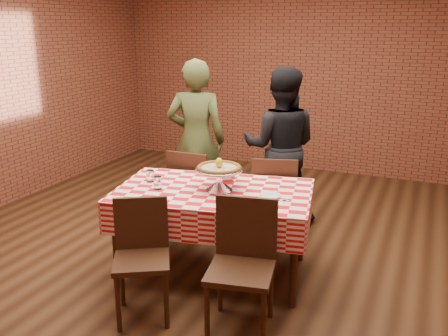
{
  "coord_description": "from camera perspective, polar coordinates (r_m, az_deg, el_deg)",
  "views": [
    {
      "loc": [
        1.82,
        -3.87,
        2.08
      ],
      "look_at": [
        0.26,
        -0.3,
        0.92
      ],
      "focal_mm": 38.98,
      "sensor_mm": 36.0,
      "label": 1
    }
  ],
  "objects": [
    {
      "name": "ground",
      "position": [
        4.75,
        -1.49,
        -9.34
      ],
      "size": [
        6.0,
        6.0,
        0.0
      ],
      "primitive_type": "plane",
      "color": "black",
      "rests_on": "ground"
    },
    {
      "name": "back_wall",
      "position": [
        7.13,
        8.88,
        11.34
      ],
      "size": [
        5.5,
        0.0,
        5.5
      ],
      "primitive_type": "plane",
      "rotation": [
        1.57,
        0.0,
        0.0
      ],
      "color": "brown",
      "rests_on": "ground"
    },
    {
      "name": "table",
      "position": [
        4.17,
        -1.22,
        -7.53
      ],
      "size": [
        1.73,
        1.23,
        0.75
      ],
      "primitive_type": "cube",
      "rotation": [
        0.0,
        0.0,
        0.19
      ],
      "color": "#381D11",
      "rests_on": "ground"
    },
    {
      "name": "tablecloth",
      "position": [
        4.07,
        -1.24,
        -4.36
      ],
      "size": [
        1.78,
        1.27,
        0.27
      ],
      "primitive_type": null,
      "rotation": [
        0.0,
        0.0,
        0.19
      ],
      "color": "red",
      "rests_on": "table"
    },
    {
      "name": "pizza_stand",
      "position": [
        4.0,
        -0.57,
        -1.33
      ],
      "size": [
        0.56,
        0.56,
        0.18
      ],
      "primitive_type": null,
      "rotation": [
        0.0,
        0.0,
        0.62
      ],
      "color": "silver",
      "rests_on": "tablecloth"
    },
    {
      "name": "pizza",
      "position": [
        3.97,
        -0.58,
        -0.02
      ],
      "size": [
        0.51,
        0.51,
        0.03
      ],
      "primitive_type": "cylinder",
      "rotation": [
        0.0,
        0.0,
        0.62
      ],
      "color": "#C3B28F",
      "rests_on": "pizza_stand"
    },
    {
      "name": "lemon",
      "position": [
        3.96,
        -0.58,
        0.62
      ],
      "size": [
        0.09,
        0.09,
        0.08
      ],
      "primitive_type": "ellipsoid",
      "rotation": [
        0.0,
        0.0,
        0.62
      ],
      "color": "yellow",
      "rests_on": "pizza"
    },
    {
      "name": "water_glass_left",
      "position": [
        4.06,
        -7.79,
        -1.72
      ],
      "size": [
        0.08,
        0.08,
        0.11
      ],
      "primitive_type": "cylinder",
      "rotation": [
        0.0,
        0.0,
        0.19
      ],
      "color": "white",
      "rests_on": "tablecloth"
    },
    {
      "name": "water_glass_right",
      "position": [
        4.25,
        -8.66,
        -0.93
      ],
      "size": [
        0.08,
        0.08,
        0.11
      ],
      "primitive_type": "cylinder",
      "rotation": [
        0.0,
        0.0,
        0.19
      ],
      "color": "white",
      "rests_on": "tablecloth"
    },
    {
      "name": "side_plate",
      "position": [
        3.89,
        5.42,
        -3.22
      ],
      "size": [
        0.2,
        0.2,
        0.01
      ],
      "primitive_type": "cylinder",
      "rotation": [
        0.0,
        0.0,
        0.19
      ],
      "color": "white",
      "rests_on": "tablecloth"
    },
    {
      "name": "sweetener_packet_a",
      "position": [
        3.79,
        7.21,
        -3.85
      ],
      "size": [
        0.06,
        0.06,
        0.0
      ],
      "primitive_type": "cube",
      "rotation": [
        0.0,
        0.0,
        0.85
      ],
      "color": "white",
      "rests_on": "tablecloth"
    },
    {
      "name": "sweetener_packet_b",
      "position": [
        3.8,
        6.97,
        -3.81
      ],
      "size": [
        0.06,
        0.05,
        0.0
      ],
      "primitive_type": "cube",
      "rotation": [
        0.0,
        0.0,
        0.38
      ],
      "color": "white",
      "rests_on": "tablecloth"
    },
    {
      "name": "condiment_caddy",
      "position": [
        4.23,
        0.51,
        -0.46
      ],
      "size": [
        0.14,
        0.13,
        0.15
      ],
      "primitive_type": "cube",
      "rotation": [
        0.0,
        0.0,
        0.42
      ],
      "color": "silver",
      "rests_on": "tablecloth"
    },
    {
      "name": "chair_near_left",
      "position": [
        3.59,
        -9.62,
        -10.91
      ],
      "size": [
        0.54,
        0.54,
        0.87
      ],
      "primitive_type": null,
      "rotation": [
        0.0,
        0.0,
        0.53
      ],
      "color": "#381D11",
      "rests_on": "ground"
    },
    {
      "name": "chair_near_right",
      "position": [
        3.39,
        1.96,
        -11.9
      ],
      "size": [
        0.51,
        0.51,
        0.92
      ],
      "primitive_type": null,
      "rotation": [
        0.0,
        0.0,
        0.19
      ],
      "color": "#381D11",
      "rests_on": "ground"
    },
    {
      "name": "chair_far_left",
      "position": [
        4.91,
        -3.31,
        -2.78
      ],
      "size": [
        0.43,
        0.43,
        0.9
      ],
      "primitive_type": null,
      "rotation": [
        0.0,
        0.0,
        3.15
      ],
      "color": "#381D11",
      "rests_on": "ground"
    },
    {
      "name": "chair_far_right",
      "position": [
        4.73,
        5.86,
        -3.63
      ],
      "size": [
        0.53,
        0.53,
        0.9
      ],
      "primitive_type": null,
      "rotation": [
        0.0,
        0.0,
        3.44
      ],
      "color": "#381D11",
      "rests_on": "ground"
    },
    {
      "name": "diner_olive",
      "position": [
        5.27,
        -3.27,
        3.29
      ],
      "size": [
        0.73,
        0.59,
        1.74
      ],
      "primitive_type": "imported",
      "rotation": [
        0.0,
        0.0,
        3.45
      ],
      "color": "#475228",
      "rests_on": "ground"
    },
    {
      "name": "diner_black",
      "position": [
        5.16,
        6.61,
        2.5
      ],
      "size": [
        0.93,
        0.79,
        1.66
      ],
      "primitive_type": "imported",
      "rotation": [
        0.0,
        0.0,
        3.36
      ],
      "color": "black",
      "rests_on": "ground"
    }
  ]
}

